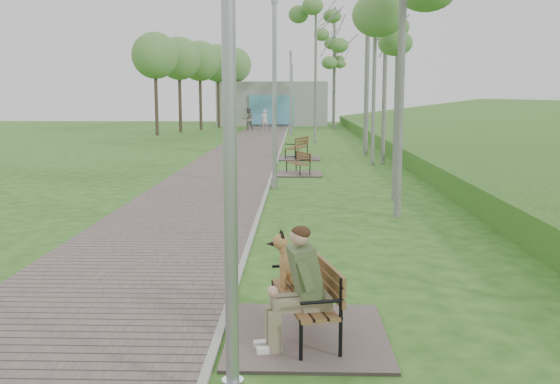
{
  "coord_description": "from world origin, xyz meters",
  "views": [
    {
      "loc": [
        0.92,
        -7.56,
        2.8
      ],
      "look_at": [
        0.61,
        3.12,
        1.13
      ],
      "focal_mm": 40.0,
      "sensor_mm": 36.0,
      "label": 1
    }
  ],
  "objects": [
    {
      "name": "kerb",
      "position": [
        0.0,
        21.5,
        0.03
      ],
      "size": [
        0.1,
        67.0,
        0.05
      ],
      "primitive_type": "cube",
      "color": "#999993",
      "rests_on": "ground"
    },
    {
      "name": "lamp_post_second",
      "position": [
        0.2,
        11.07,
        2.66
      ],
      "size": [
        0.22,
        0.22,
        5.7
      ],
      "color": "#9C9EA3",
      "rests_on": "ground"
    },
    {
      "name": "embankment",
      "position": [
        12.0,
        20.0,
        0.0
      ],
      "size": [
        14.0,
        70.0,
        1.6
      ],
      "primitive_type": "cube",
      "color": "#5E9638",
      "rests_on": "ground"
    },
    {
      "name": "birch_near_a",
      "position": [
        3.48,
        8.92,
        4.96
      ],
      "size": [
        2.31,
        2.31,
        6.31
      ],
      "color": "silver",
      "rests_on": "ground"
    },
    {
      "name": "walkway",
      "position": [
        -1.75,
        21.5,
        0.02
      ],
      "size": [
        3.5,
        67.0,
        0.04
      ],
      "primitive_type": "cube",
      "color": "#61544F",
      "rests_on": "ground"
    },
    {
      "name": "lamp_post_near",
      "position": [
        0.35,
        -2.35,
        2.37
      ],
      "size": [
        0.2,
        0.2,
        5.08
      ],
      "color": "#9C9EA3",
      "rests_on": "ground"
    },
    {
      "name": "lamp_post_far",
      "position": [
        0.4,
        41.92,
        2.43
      ],
      "size": [
        0.2,
        0.2,
        5.2
      ],
      "color": "#9C9EA3",
      "rests_on": "ground"
    },
    {
      "name": "building_north",
      "position": [
        -1.5,
        50.97,
        1.99
      ],
      "size": [
        10.0,
        5.2,
        4.0
      ],
      "color": "#9E9E99",
      "rests_on": "ground"
    },
    {
      "name": "birch_distant_a",
      "position": [
        3.89,
        44.57,
        6.1
      ],
      "size": [
        2.34,
        2.34,
        7.77
      ],
      "color": "silver",
      "rests_on": "ground"
    },
    {
      "name": "pedestrian_near",
      "position": [
        -1.83,
        42.9,
        0.82
      ],
      "size": [
        0.7,
        0.58,
        1.64
      ],
      "primitive_type": "imported",
      "rotation": [
        0.0,
        0.0,
        3.51
      ],
      "color": "silver",
      "rests_on": "ground"
    },
    {
      "name": "ground",
      "position": [
        0.0,
        0.0,
        0.0
      ],
      "size": [
        120.0,
        120.0,
        0.0
      ],
      "primitive_type": "plane",
      "color": "#255518",
      "rests_on": "ground"
    },
    {
      "name": "bench_main",
      "position": [
        0.94,
        -0.65,
        0.45
      ],
      "size": [
        1.86,
        2.06,
        1.62
      ],
      "color": "#61544F",
      "rests_on": "ground"
    },
    {
      "name": "lamp_post_third",
      "position": [
        0.36,
        36.32,
        2.7
      ],
      "size": [
        0.22,
        0.22,
        5.79
      ],
      "color": "#9C9EA3",
      "rests_on": "ground"
    },
    {
      "name": "bench_third",
      "position": [
        0.84,
        20.1,
        0.22
      ],
      "size": [
        1.95,
        2.17,
        1.2
      ],
      "color": "#61544F",
      "rests_on": "ground"
    },
    {
      "name": "birch_distant_b",
      "position": [
        3.81,
        44.7,
        8.04
      ],
      "size": [
        2.74,
        2.74,
        10.24
      ],
      "color": "silver",
      "rests_on": "ground"
    },
    {
      "name": "birch_far_b",
      "position": [
        1.9,
        29.57,
        7.18
      ],
      "size": [
        2.44,
        2.44,
        9.14
      ],
      "color": "silver",
      "rests_on": "ground"
    },
    {
      "name": "bench_second",
      "position": [
        0.91,
        14.51,
        0.18
      ],
      "size": [
        1.61,
        1.79,
        0.99
      ],
      "color": "#61544F",
      "rests_on": "ground"
    },
    {
      "name": "pedestrian_far",
      "position": [
        -3.11,
        42.33,
        0.9
      ],
      "size": [
        1.04,
        0.91,
        1.8
      ],
      "primitive_type": "imported",
      "rotation": [
        0.0,
        0.0,
        3.44
      ],
      "color": "gray",
      "rests_on": "ground"
    }
  ]
}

